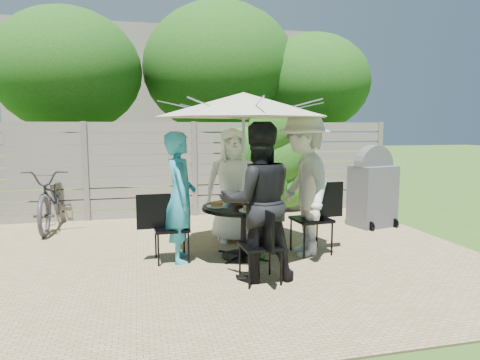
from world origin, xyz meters
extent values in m
plane|color=#375A1C|center=(0.00, 0.00, 0.00)|extent=(60.00, 60.00, 0.00)
cube|color=tan|center=(0.00, 0.50, 0.01)|extent=(7.00, 6.00, 0.02)
cube|color=gray|center=(0.00, 3.00, 0.93)|extent=(8.00, 0.10, 1.85)
ellipsoid|color=#1C5112|center=(1.40, 2.85, 0.90)|extent=(1.20, 0.70, 1.80)
cube|color=gray|center=(0.00, 12.00, 2.50)|extent=(10.00, 6.00, 5.00)
ellipsoid|color=#1A4610|center=(-2.50, 5.00, 2.97)|extent=(3.20, 3.20, 2.72)
ellipsoid|color=#1A4610|center=(1.00, 5.50, 3.18)|extent=(3.80, 3.80, 3.23)
ellipsoid|color=#1A4610|center=(3.20, 4.80, 2.83)|extent=(2.80, 2.80, 2.38)
cylinder|color=black|center=(0.28, 0.16, 0.70)|extent=(1.14, 1.14, 0.03)
cylinder|color=black|center=(0.28, 0.16, 0.35)|extent=(0.08, 0.08, 0.70)
cylinder|color=black|center=(0.28, 0.16, 0.02)|extent=(0.58, 0.58, 0.04)
cylinder|color=silver|center=(0.28, 0.16, 1.04)|extent=(0.04, 0.04, 2.08)
cone|color=#BFBA9E|center=(0.28, 0.16, 2.03)|extent=(2.36, 2.36, 0.32)
cube|color=black|center=(0.33, 1.11, 0.46)|extent=(0.50, 0.50, 0.04)
cube|color=black|center=(0.35, 1.33, 0.71)|extent=(0.08, 0.45, 0.46)
imported|color=white|center=(0.32, 0.99, 0.87)|extent=(0.87, 0.59, 1.73)
cube|color=black|center=(-0.67, 0.20, 0.45)|extent=(0.45, 0.45, 0.03)
cube|color=black|center=(-0.89, 0.20, 0.68)|extent=(0.44, 0.05, 0.45)
imported|color=teal|center=(-0.55, 0.20, 0.85)|extent=(0.44, 0.64, 1.69)
cube|color=black|center=(0.23, -0.79, 0.43)|extent=(0.44, 0.44, 0.03)
cube|color=black|center=(0.24, -1.00, 0.66)|extent=(0.05, 0.42, 0.43)
imported|color=black|center=(0.24, -0.67, 0.90)|extent=(0.91, 0.73, 1.81)
cube|color=black|center=(1.23, 0.11, 0.49)|extent=(0.52, 0.52, 0.04)
cube|color=black|center=(1.47, 0.13, 0.75)|extent=(0.48, 0.07, 0.49)
imported|color=silver|center=(1.11, 0.12, 0.97)|extent=(0.78, 1.28, 1.94)
cylinder|color=white|center=(0.30, 0.52, 0.72)|extent=(0.26, 0.26, 0.01)
cylinder|color=olive|center=(0.30, 0.52, 0.75)|extent=(0.15, 0.15, 0.05)
cylinder|color=white|center=(-0.08, 0.18, 0.72)|extent=(0.26, 0.26, 0.01)
cylinder|color=olive|center=(-0.08, 0.18, 0.75)|extent=(0.15, 0.15, 0.05)
cylinder|color=white|center=(0.26, -0.20, 0.72)|extent=(0.26, 0.26, 0.01)
cylinder|color=olive|center=(0.26, -0.20, 0.75)|extent=(0.15, 0.15, 0.05)
cylinder|color=white|center=(0.64, 0.14, 0.72)|extent=(0.26, 0.26, 0.01)
cylinder|color=olive|center=(0.64, 0.14, 0.75)|extent=(0.15, 0.15, 0.05)
cylinder|color=white|center=(0.45, -0.15, 0.72)|extent=(0.24, 0.24, 0.01)
cylinder|color=olive|center=(0.45, -0.15, 0.75)|extent=(0.14, 0.14, 0.05)
cylinder|color=silver|center=(0.19, 0.42, 0.78)|extent=(0.07, 0.07, 0.14)
cylinder|color=silver|center=(0.02, 0.07, 0.78)|extent=(0.07, 0.07, 0.14)
cylinder|color=silver|center=(0.37, -0.11, 0.78)|extent=(0.07, 0.07, 0.14)
cylinder|color=silver|center=(0.55, 0.25, 0.78)|extent=(0.07, 0.07, 0.14)
cylinder|color=#59280C|center=(0.22, 0.21, 0.79)|extent=(0.09, 0.09, 0.16)
cylinder|color=#C6B293|center=(0.39, 0.37, 0.77)|extent=(0.08, 0.08, 0.12)
imported|color=#333338|center=(-2.50, 2.60, 0.53)|extent=(0.74, 2.03, 1.06)
cube|color=#505054|center=(2.91, 1.38, 0.54)|extent=(0.80, 0.67, 1.08)
cylinder|color=#505054|center=(2.91, 1.38, 1.08)|extent=(0.74, 0.36, 0.71)
camera|label=1|loc=(-1.07, -5.24, 1.75)|focal=32.00mm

